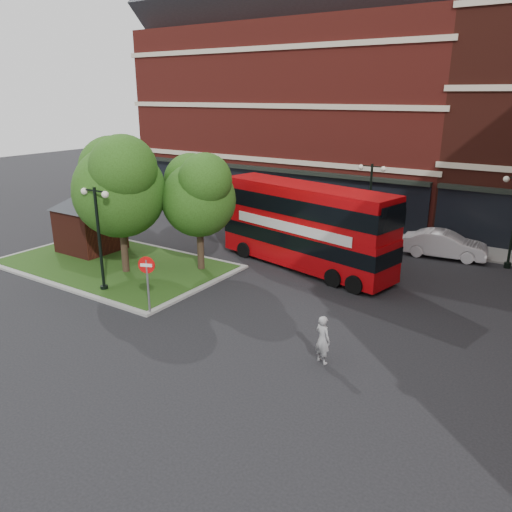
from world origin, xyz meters
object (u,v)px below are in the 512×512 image
Objects in this scene: bus at (305,221)px; car_silver at (349,225)px; woman at (323,339)px; car_white at (445,244)px.

bus is 2.28× the size of car_silver.
car_white is at bearing -71.79° from woman.
bus is 7.22m from car_silver.
bus is at bearing 128.38° from car_white.
woman is 0.38× the size of car_white.
woman is (5.33, -8.59, -1.69)m from bus.
woman reaches higher than car_white.
bus is 10.25m from woman.
bus reaches higher than woman.
car_silver is 1.00× the size of car_white.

